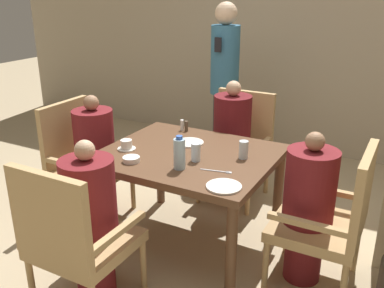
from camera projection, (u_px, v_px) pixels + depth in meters
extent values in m
plane|color=tan|center=(189.00, 242.00, 3.26)|extent=(16.00, 16.00, 0.00)
cube|color=tan|center=(292.00, 28.00, 4.72)|extent=(8.00, 0.06, 2.80)
cube|color=brown|center=(189.00, 156.00, 3.02)|extent=(1.19, 1.02, 0.05)
cylinder|color=brown|center=(92.00, 211.00, 3.01)|extent=(0.07, 0.07, 0.68)
cylinder|color=brown|center=(231.00, 254.00, 2.54)|extent=(0.07, 0.07, 0.68)
cylinder|color=brown|center=(160.00, 167.00, 3.75)|extent=(0.07, 0.07, 0.68)
cylinder|color=brown|center=(278.00, 194.00, 3.27)|extent=(0.07, 0.07, 0.68)
cube|color=tan|center=(91.00, 171.00, 3.54)|extent=(0.53, 0.53, 0.07)
cube|color=tan|center=(66.00, 133.00, 3.54)|extent=(0.05, 0.53, 0.53)
cube|color=tan|center=(109.00, 145.00, 3.69)|extent=(0.48, 0.04, 0.04)
cube|color=tan|center=(68.00, 164.00, 3.28)|extent=(0.48, 0.04, 0.04)
cylinder|color=tan|center=(133.00, 189.00, 3.70)|extent=(0.04, 0.04, 0.36)
cylinder|color=tan|center=(97.00, 213.00, 3.31)|extent=(0.04, 0.04, 0.36)
cylinder|color=tan|center=(91.00, 178.00, 3.91)|extent=(0.04, 0.04, 0.36)
cylinder|color=tan|center=(52.00, 200.00, 3.52)|extent=(0.04, 0.04, 0.36)
cylinder|color=maroon|center=(99.00, 192.00, 3.57)|extent=(0.24, 0.24, 0.43)
cylinder|color=maroon|center=(94.00, 140.00, 3.41)|extent=(0.32, 0.32, 0.50)
sphere|color=#997051|center=(91.00, 103.00, 3.30)|extent=(0.12, 0.12, 0.12)
cube|color=tan|center=(234.00, 158.00, 3.81)|extent=(0.53, 0.53, 0.07)
cube|color=tan|center=(246.00, 119.00, 3.91)|extent=(0.53, 0.05, 0.53)
cube|color=tan|center=(261.00, 146.00, 3.65)|extent=(0.04, 0.48, 0.04)
cube|color=tan|center=(209.00, 137.00, 3.87)|extent=(0.04, 0.48, 0.04)
cylinder|color=tan|center=(248.00, 196.00, 3.59)|extent=(0.04, 0.04, 0.36)
cylinder|color=tan|center=(198.00, 184.00, 3.80)|extent=(0.04, 0.04, 0.36)
cylinder|color=tan|center=(266.00, 175.00, 3.98)|extent=(0.04, 0.04, 0.36)
cylinder|color=tan|center=(220.00, 166.00, 4.19)|extent=(0.04, 0.04, 0.36)
cylinder|color=#5B1419|center=(230.00, 179.00, 3.83)|extent=(0.24, 0.24, 0.43)
cylinder|color=#5B1419|center=(232.00, 127.00, 3.66)|extent=(0.32, 0.32, 0.55)
sphere|color=tan|center=(234.00, 88.00, 3.54)|extent=(0.13, 0.13, 0.13)
cube|color=tan|center=(315.00, 228.00, 2.71)|extent=(0.53, 0.53, 0.07)
cube|color=tan|center=(363.00, 194.00, 2.50)|extent=(0.05, 0.53, 0.53)
cube|color=tan|center=(308.00, 224.00, 2.46)|extent=(0.48, 0.04, 0.04)
cube|color=tan|center=(327.00, 191.00, 2.86)|extent=(0.48, 0.04, 0.04)
cylinder|color=tan|center=(265.00, 265.00, 2.70)|extent=(0.04, 0.04, 0.36)
cylinder|color=tan|center=(287.00, 230.00, 3.09)|extent=(0.04, 0.04, 0.36)
cylinder|color=tan|center=(356.00, 248.00, 2.88)|extent=(0.04, 0.04, 0.36)
cylinder|color=maroon|center=(304.00, 249.00, 2.80)|extent=(0.24, 0.24, 0.43)
cylinder|color=maroon|center=(310.00, 187.00, 2.65)|extent=(0.32, 0.32, 0.48)
sphere|color=#997051|center=(315.00, 141.00, 2.54)|extent=(0.12, 0.12, 0.12)
cube|color=tan|center=(86.00, 244.00, 2.54)|extent=(0.53, 0.53, 0.07)
cube|color=tan|center=(49.00, 219.00, 2.24)|extent=(0.53, 0.05, 0.53)
cube|color=tan|center=(53.00, 211.00, 2.60)|extent=(0.04, 0.48, 0.04)
cube|color=tan|center=(118.00, 232.00, 2.38)|extent=(0.04, 0.48, 0.04)
cylinder|color=tan|center=(86.00, 244.00, 2.92)|extent=(0.04, 0.04, 0.36)
cylinder|color=tan|center=(143.00, 264.00, 2.71)|extent=(0.04, 0.04, 0.36)
cylinder|color=tan|center=(32.00, 284.00, 2.53)|extent=(0.04, 0.04, 0.36)
cylinder|color=maroon|center=(95.00, 264.00, 2.66)|extent=(0.24, 0.24, 0.43)
cylinder|color=maroon|center=(89.00, 198.00, 2.50)|extent=(0.32, 0.32, 0.49)
sphere|color=tan|center=(85.00, 150.00, 2.39)|extent=(0.12, 0.12, 0.12)
cylinder|color=#2D2D33|center=(223.00, 130.00, 4.54)|extent=(0.22, 0.22, 0.80)
cylinder|color=teal|center=(225.00, 60.00, 4.28)|extent=(0.29, 0.29, 0.68)
sphere|color=beige|center=(226.00, 13.00, 4.13)|extent=(0.22, 0.22, 0.22)
cube|color=black|center=(218.00, 45.00, 4.08)|extent=(0.07, 0.01, 0.14)
cylinder|color=white|center=(190.00, 143.00, 3.19)|extent=(0.21, 0.21, 0.01)
cylinder|color=white|center=(224.00, 186.00, 2.49)|extent=(0.21, 0.21, 0.01)
cylinder|color=white|center=(127.00, 149.00, 3.07)|extent=(0.13, 0.13, 0.01)
cylinder|color=white|center=(126.00, 144.00, 3.06)|extent=(0.08, 0.08, 0.06)
cylinder|color=white|center=(131.00, 159.00, 2.85)|extent=(0.12, 0.12, 0.04)
cylinder|color=#A3C6DB|center=(179.00, 154.00, 2.72)|extent=(0.08, 0.08, 0.20)
cylinder|color=#3359B2|center=(179.00, 138.00, 2.68)|extent=(0.04, 0.04, 0.02)
cylinder|color=silver|center=(244.00, 150.00, 2.89)|extent=(0.06, 0.06, 0.12)
cylinder|color=silver|center=(196.00, 152.00, 2.85)|extent=(0.06, 0.06, 0.12)
cylinder|color=white|center=(182.00, 125.00, 3.46)|extent=(0.03, 0.03, 0.09)
cylinder|color=#4C3D2D|center=(186.00, 126.00, 3.45)|extent=(0.03, 0.03, 0.08)
cube|color=silver|center=(214.00, 171.00, 2.71)|extent=(0.18, 0.05, 0.00)
cube|color=silver|center=(229.00, 173.00, 2.69)|extent=(0.04, 0.03, 0.00)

